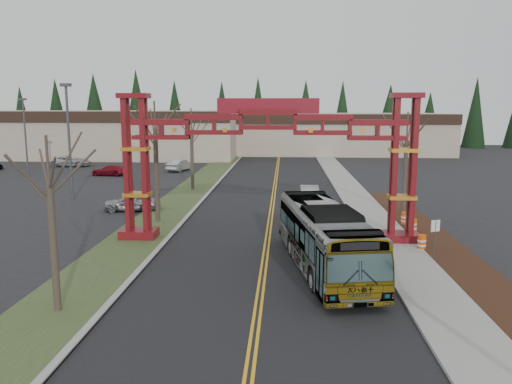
# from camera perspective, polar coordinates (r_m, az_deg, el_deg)

# --- Properties ---
(road) EXTENTS (12.00, 110.00, 0.02)m
(road) POSITION_cam_1_polar(r_m,az_deg,el_deg) (37.57, 1.71, -2.74)
(road) COLOR black
(road) RESTS_ON ground
(lane_line_left) EXTENTS (0.12, 100.00, 0.01)m
(lane_line_left) POSITION_cam_1_polar(r_m,az_deg,el_deg) (37.57, 1.52, -2.72)
(lane_line_left) COLOR gold
(lane_line_left) RESTS_ON road
(lane_line_right) EXTENTS (0.12, 100.00, 0.01)m
(lane_line_right) POSITION_cam_1_polar(r_m,az_deg,el_deg) (37.56, 1.89, -2.72)
(lane_line_right) COLOR gold
(lane_line_right) RESTS_ON road
(curb_right) EXTENTS (0.30, 110.00, 0.15)m
(curb_right) POSITION_cam_1_polar(r_m,az_deg,el_deg) (37.89, 11.05, -2.71)
(curb_right) COLOR #999A95
(curb_right) RESTS_ON ground
(sidewalk_right) EXTENTS (2.60, 110.00, 0.14)m
(sidewalk_right) POSITION_cam_1_polar(r_m,az_deg,el_deg) (38.11, 13.22, -2.72)
(sidewalk_right) COLOR gray
(sidewalk_right) RESTS_ON ground
(landscape_strip) EXTENTS (2.60, 50.00, 0.12)m
(landscape_strip) POSITION_cam_1_polar(r_m,az_deg,el_deg) (24.86, 25.20, -10.09)
(landscape_strip) COLOR black
(landscape_strip) RESTS_ON ground
(grass_median) EXTENTS (4.00, 110.00, 0.08)m
(grass_median) POSITION_cam_1_polar(r_m,az_deg,el_deg) (38.62, -10.26, -2.51)
(grass_median) COLOR #324422
(grass_median) RESTS_ON ground
(curb_left) EXTENTS (0.30, 110.00, 0.15)m
(curb_left) POSITION_cam_1_polar(r_m,az_deg,el_deg) (38.22, -7.56, -2.51)
(curb_left) COLOR #999A95
(curb_left) RESTS_ON ground
(gateway_arch) EXTENTS (18.20, 1.60, 8.90)m
(gateway_arch) POSITION_cam_1_polar(r_m,az_deg,el_deg) (29.77, 1.37, 5.63)
(gateway_arch) COLOR maroon
(gateway_arch) RESTS_ON ground
(retail_building_west) EXTENTS (46.00, 22.30, 7.50)m
(retail_building_west) POSITION_cam_1_polar(r_m,az_deg,el_deg) (89.31, -17.09, 6.46)
(retail_building_west) COLOR tan
(retail_building_west) RESTS_ON ground
(retail_building_east) EXTENTS (38.00, 20.30, 7.00)m
(retail_building_east) POSITION_cam_1_polar(r_m,az_deg,el_deg) (92.18, 9.00, 6.70)
(retail_building_east) COLOR tan
(retail_building_east) RESTS_ON ground
(conifer_treeline) EXTENTS (116.10, 5.60, 13.00)m
(conifer_treeline) POSITION_cam_1_polar(r_m,az_deg,el_deg) (103.69, 2.96, 8.76)
(conifer_treeline) COLOR black
(conifer_treeline) RESTS_ON ground
(transit_bus) EXTENTS (4.66, 12.05, 3.27)m
(transit_bus) POSITION_cam_1_polar(r_m,az_deg,el_deg) (25.31, 7.83, -5.16)
(transit_bus) COLOR #9B9EA2
(transit_bus) RESTS_ON ground
(silver_sedan) EXTENTS (1.65, 4.46, 1.46)m
(silver_sedan) POSITION_cam_1_polar(r_m,az_deg,el_deg) (42.70, 6.14, -0.30)
(silver_sedan) COLOR #A5A8AD
(silver_sedan) RESTS_ON ground
(parked_car_near_a) EXTENTS (4.52, 2.24, 1.48)m
(parked_car_near_a) POSITION_cam_1_polar(r_m,az_deg,el_deg) (40.53, -13.98, -1.06)
(parked_car_near_a) COLOR #94979B
(parked_car_near_a) RESTS_ON ground
(parked_car_mid_a) EXTENTS (4.52, 2.27, 1.26)m
(parked_car_mid_a) POSITION_cam_1_polar(r_m,az_deg,el_deg) (62.26, -16.38, 2.39)
(parked_car_mid_a) COLOR maroon
(parked_car_mid_a) RESTS_ON ground
(parked_car_far_a) EXTENTS (2.92, 4.85, 1.51)m
(parked_car_far_a) POSITION_cam_1_polar(r_m,az_deg,el_deg) (64.85, -8.67, 3.06)
(parked_car_far_a) COLOR #B3B6BB
(parked_car_far_a) RESTS_ON ground
(parked_car_far_b) EXTENTS (5.33, 2.50, 1.47)m
(parked_car_far_b) POSITION_cam_1_polar(r_m,az_deg,el_deg) (73.64, -20.40, 3.33)
(parked_car_far_b) COLOR silver
(parked_car_far_b) RESTS_ON ground
(bare_tree_median_near) EXTENTS (2.95, 2.95, 7.04)m
(bare_tree_median_near) POSITION_cam_1_polar(r_m,az_deg,el_deg) (20.72, -22.54, 0.56)
(bare_tree_median_near) COLOR #382D26
(bare_tree_median_near) RESTS_ON ground
(bare_tree_median_mid) EXTENTS (3.35, 3.35, 8.50)m
(bare_tree_median_mid) POSITION_cam_1_polar(r_m,az_deg,el_deg) (35.54, -11.45, 6.52)
(bare_tree_median_mid) COLOR #382D26
(bare_tree_median_mid) RESTS_ON ground
(bare_tree_median_far) EXTENTS (3.34, 3.34, 8.02)m
(bare_tree_median_far) POSITION_cam_1_polar(r_m,az_deg,el_deg) (48.71, -7.39, 6.87)
(bare_tree_median_far) COLOR #382D26
(bare_tree_median_far) RESTS_ON ground
(bare_tree_right_far) EXTENTS (3.14, 3.14, 7.76)m
(bare_tree_right_far) POSITION_cam_1_polar(r_m,az_deg,el_deg) (38.66, 16.85, 5.65)
(bare_tree_right_far) COLOR #382D26
(bare_tree_right_far) RESTS_ON ground
(light_pole_near) EXTENTS (0.88, 0.44, 10.10)m
(light_pole_near) POSITION_cam_1_polar(r_m,az_deg,el_deg) (46.36, -20.61, 6.28)
(light_pole_near) COLOR #3F3F44
(light_pole_near) RESTS_ON ground
(light_pole_mid) EXTENTS (0.79, 0.40, 9.13)m
(light_pole_mid) POSITION_cam_1_polar(r_m,az_deg,el_deg) (64.70, -24.89, 6.29)
(light_pole_mid) COLOR #3F3F44
(light_pole_mid) RESTS_ON ground
(light_pole_far) EXTENTS (0.85, 0.43, 9.83)m
(light_pole_far) POSITION_cam_1_polar(r_m,az_deg,el_deg) (75.44, -13.15, 7.59)
(light_pole_far) COLOR #3F3F44
(light_pole_far) RESTS_ON ground
(street_sign) EXTENTS (0.50, 0.20, 2.25)m
(street_sign) POSITION_cam_1_polar(r_m,az_deg,el_deg) (27.89, 19.79, -4.31)
(street_sign) COLOR #3F3F44
(street_sign) RESTS_ON ground
(barrel_south) EXTENTS (0.49, 0.49, 0.91)m
(barrel_south) POSITION_cam_1_polar(r_m,az_deg,el_deg) (30.08, 18.41, -5.52)
(barrel_south) COLOR #EA500D
(barrel_south) RESTS_ON ground
(barrel_mid) EXTENTS (0.49, 0.49, 0.91)m
(barrel_mid) POSITION_cam_1_polar(r_m,az_deg,el_deg) (34.05, 17.50, -3.73)
(barrel_mid) COLOR #EA500D
(barrel_mid) RESTS_ON ground
(barrel_north) EXTENTS (0.49, 0.49, 0.92)m
(barrel_north) POSITION_cam_1_polar(r_m,az_deg,el_deg) (36.03, 16.63, -2.96)
(barrel_north) COLOR #EA500D
(barrel_north) RESTS_ON ground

